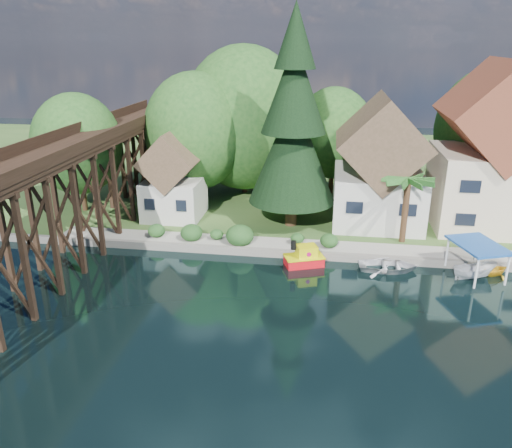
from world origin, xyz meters
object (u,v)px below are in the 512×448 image
object	(u,v)px
boat_white_a	(388,265)
house_left	(379,170)
boat_yellow	(495,268)
house_center	(490,158)
palm_tree	(408,182)
boat_canopy	(475,264)
tugboat	(304,258)
shed	(173,181)
trestle_bridge	(67,193)
conifer	(293,125)

from	to	relation	value
boat_white_a	house_left	bearing A→B (deg)	-1.93
house_left	boat_yellow	bearing A→B (deg)	-48.87
house_center	palm_tree	world-z (taller)	house_center
boat_canopy	boat_yellow	xyz separation A→B (m)	(1.60, 0.75, -0.55)
tugboat	boat_yellow	bearing A→B (deg)	1.43
palm_tree	tugboat	bearing A→B (deg)	-148.84
palm_tree	house_center	bearing A→B (deg)	35.35
boat_white_a	boat_yellow	bearing A→B (deg)	-91.66
house_center	boat_canopy	bearing A→B (deg)	-105.95
shed	boat_canopy	world-z (taller)	shed
shed	tugboat	distance (m)	14.80
trestle_bridge	boat_canopy	size ratio (longest dim) A/B	9.30
conifer	tugboat	world-z (taller)	conifer
tugboat	boat_white_a	xyz separation A→B (m)	(6.08, 0.04, -0.17)
conifer	boat_white_a	world-z (taller)	conifer
boat_yellow	boat_canopy	bearing A→B (deg)	87.97
house_left	house_center	bearing A→B (deg)	3.18
palm_tree	boat_yellow	bearing A→B (deg)	-35.53
house_left	boat_canopy	distance (m)	12.06
shed	conifer	size ratio (longest dim) A/B	0.43
boat_yellow	tugboat	bearing A→B (deg)	64.48
house_left	palm_tree	size ratio (longest dim) A/B	1.96
tugboat	boat_canopy	distance (m)	11.89
shed	palm_tree	world-z (taller)	shed
house_left	tugboat	size ratio (longest dim) A/B	3.43
house_center	trestle_bridge	bearing A→B (deg)	-160.51
boat_canopy	house_left	bearing A→B (deg)	122.54
tugboat	boat_yellow	distance (m)	13.48
house_center	boat_yellow	size ratio (longest dim) A/B	6.39
tugboat	house_center	bearing A→B (deg)	33.26
house_center	tugboat	size ratio (longest dim) A/B	4.32
shed	palm_tree	size ratio (longest dim) A/B	1.40
conifer	palm_tree	xyz separation A→B (m)	(9.15, -2.54, -3.79)
tugboat	boat_canopy	xyz separation A→B (m)	(11.87, -0.41, 0.50)
shed	palm_tree	distance (m)	20.10
boat_canopy	boat_white_a	bearing A→B (deg)	175.58
trestle_bridge	boat_white_a	size ratio (longest dim) A/B	10.26
shed	boat_yellow	bearing A→B (deg)	-15.93
shed	boat_white_a	size ratio (longest dim) A/B	1.82
conifer	boat_yellow	world-z (taller)	conifer
palm_tree	boat_white_a	distance (m)	6.88
shed	tugboat	world-z (taller)	shed
house_center	boat_yellow	bearing A→B (deg)	-97.80
shed	boat_canopy	size ratio (longest dim) A/B	1.65
trestle_bridge	tugboat	size ratio (longest dim) A/B	13.76
palm_tree	boat_yellow	world-z (taller)	palm_tree
boat_white_a	boat_canopy	world-z (taller)	boat_canopy
house_left	conifer	bearing A→B (deg)	-164.31
boat_white_a	boat_canopy	xyz separation A→B (m)	(5.79, -0.45, 0.67)
trestle_bridge	boat_yellow	distance (m)	31.15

